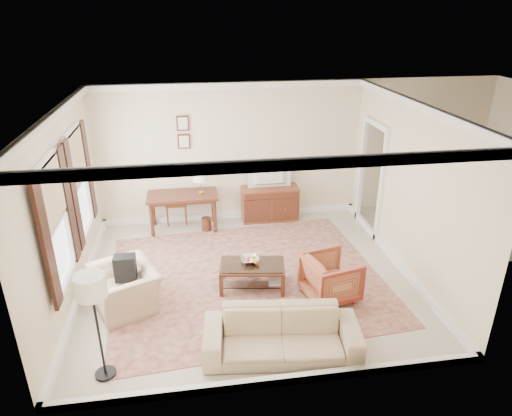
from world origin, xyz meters
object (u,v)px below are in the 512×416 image
object	(u,v)px
writing_desk	(183,199)
sideboard	(270,203)
coffee_table	(252,270)
tv	(270,168)
club_armchair	(125,282)
sofa	(282,329)
striped_armchair	(331,276)

from	to	relation	value
writing_desk	sideboard	world-z (taller)	writing_desk
writing_desk	coffee_table	size ratio (longest dim) A/B	1.26
tv	club_armchair	world-z (taller)	tv
tv	coffee_table	size ratio (longest dim) A/B	0.78
writing_desk	tv	distance (m)	1.91
club_armchair	sofa	distance (m)	2.55
club_armchair	sofa	world-z (taller)	club_armchair
club_armchair	tv	bearing A→B (deg)	110.89
writing_desk	tv	world-z (taller)	tv
striped_armchair	sofa	size ratio (longest dim) A/B	0.39
sideboard	tv	distance (m)	0.81
tv	sofa	distance (m)	4.25
coffee_table	club_armchair	size ratio (longest dim) A/B	1.11
tv	striped_armchair	world-z (taller)	tv
coffee_table	striped_armchair	bearing A→B (deg)	-21.62
writing_desk	striped_armchair	bearing A→B (deg)	-51.34
sideboard	club_armchair	bearing A→B (deg)	-134.60
striped_armchair	sofa	world-z (taller)	sofa
tv	club_armchair	xyz separation A→B (m)	(-2.73, -2.75, -0.73)
writing_desk	sofa	xyz separation A→B (m)	(1.24, -3.97, -0.26)
coffee_table	striped_armchair	distance (m)	1.27
coffee_table	club_armchair	xyz separation A→B (m)	(-1.98, -0.22, 0.11)
tv	sideboard	bearing A→B (deg)	-90.00
coffee_table	sofa	distance (m)	1.62
striped_armchair	coffee_table	bearing A→B (deg)	55.49
club_armchair	coffee_table	bearing A→B (deg)	72.12
writing_desk	striped_armchair	xyz separation A→B (m)	(2.26, -2.82, -0.27)
coffee_table	sideboard	bearing A→B (deg)	73.54
sideboard	tv	bearing A→B (deg)	-90.00
coffee_table	striped_armchair	xyz separation A→B (m)	(1.18, -0.47, 0.06)
sideboard	coffee_table	size ratio (longest dim) A/B	1.07
coffee_table	sofa	world-z (taller)	sofa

